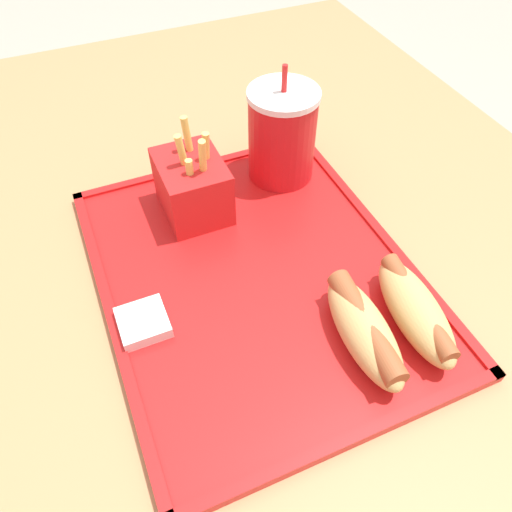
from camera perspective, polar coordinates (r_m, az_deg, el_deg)
ground_plane at (r=1.25m, az=-2.26°, el=-23.34°), size 8.00×8.00×0.00m
dining_table at (r=0.91m, az=-2.94°, el=-16.28°), size 1.34×1.07×0.71m
food_tray at (r=0.60m, az=0.00°, el=-2.20°), size 0.45×0.36×0.01m
soda_cup at (r=0.69m, az=2.98°, el=13.68°), size 0.09×0.09×0.16m
hot_dog_far at (r=0.56m, az=17.78°, el=-5.89°), size 0.15×0.07×0.05m
hot_dog_near at (r=0.53m, az=12.26°, el=-8.20°), size 0.15×0.06×0.05m
fries_carton at (r=0.65m, az=-7.26°, el=7.98°), size 0.10×0.08×0.13m
sauce_cup_mayo at (r=0.56m, az=-12.78°, el=-7.37°), size 0.05×0.05×0.02m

